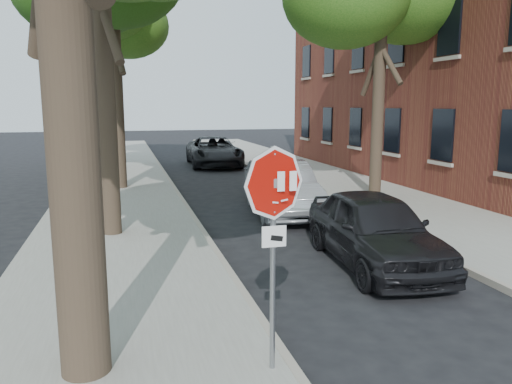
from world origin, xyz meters
The scene contains 11 objects.
ground centered at (0.00, 0.00, 0.00)m, with size 120.00×120.00×0.00m, color black.
sidewalk_left centered at (-2.50, 12.00, 0.06)m, with size 4.00×55.00×0.12m, color gray.
sidewalk_right centered at (6.00, 12.00, 0.06)m, with size 4.00×55.00×0.12m, color gray.
curb_left centered at (-0.45, 12.00, 0.07)m, with size 0.12×55.00×0.13m, color #9E9384.
curb_right centered at (3.95, 12.00, 0.07)m, with size 0.12×55.00×0.13m, color #9E9384.
apartment_building centered at (14.00, 14.00, 7.65)m, with size 12.20×20.20×15.30m.
stop_sign centered at (-0.70, -0.03, 1.95)m, with size 0.76×0.34×2.61m.
tree_far centered at (-2.72, 21.11, 7.21)m, with size 5.29×4.91×9.33m.
car_a centered at (2.49, 3.51, 0.74)m, with size 1.74×4.33×1.47m, color black.
car_b centered at (2.18, 8.56, 0.76)m, with size 1.61×4.62×1.52m, color #979A9E.
car_d centered at (2.38, 20.73, 0.77)m, with size 2.55×5.54×1.54m, color black.
Camera 1 is at (-2.29, -5.18, 3.16)m, focal length 35.00 mm.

